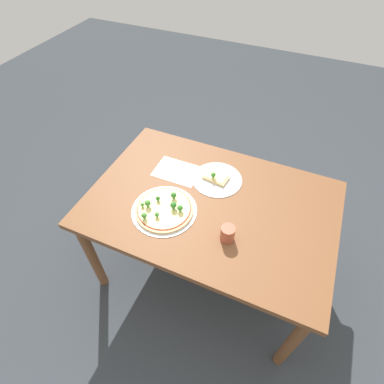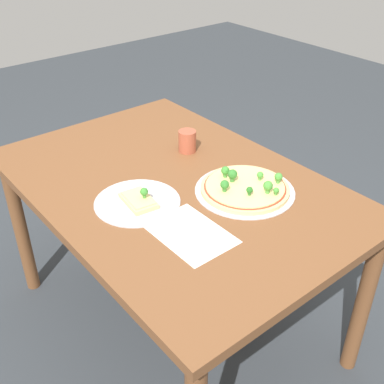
% 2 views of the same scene
% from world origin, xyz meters
% --- Properties ---
extents(ground_plane, '(8.00, 8.00, 0.00)m').
position_xyz_m(ground_plane, '(0.00, 0.00, 0.00)').
color(ground_plane, '#33383D').
extents(dining_table, '(1.37, 0.93, 0.73)m').
position_xyz_m(dining_table, '(0.00, 0.00, 0.65)').
color(dining_table, brown).
rests_on(dining_table, ground_plane).
extents(pizza_tray_whole, '(0.36, 0.36, 0.07)m').
position_xyz_m(pizza_tray_whole, '(0.21, 0.16, 0.75)').
color(pizza_tray_whole, silver).
rests_on(pizza_tray_whole, dining_table).
extents(pizza_tray_slice, '(0.30, 0.30, 0.06)m').
position_xyz_m(pizza_tray_slice, '(0.03, -0.18, 0.74)').
color(pizza_tray_slice, silver).
rests_on(pizza_tray_slice, dining_table).
extents(drinking_cup, '(0.07, 0.07, 0.09)m').
position_xyz_m(drinking_cup, '(-0.16, 0.19, 0.78)').
color(drinking_cup, '#AD5138').
rests_on(drinking_cup, dining_table).
extents(paper_menu, '(0.27, 0.19, 0.00)m').
position_xyz_m(paper_menu, '(0.28, -0.15, 0.74)').
color(paper_menu, white).
rests_on(paper_menu, dining_table).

